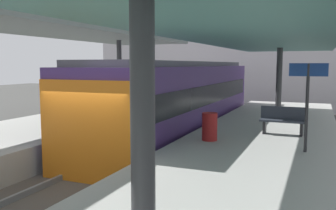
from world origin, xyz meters
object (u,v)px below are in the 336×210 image
object	(u,v)px
commuter_train	(181,99)
platform_sign	(308,87)
platform_bench	(283,120)
litter_bin	(210,127)

from	to	relation	value
commuter_train	platform_sign	bearing A→B (deg)	-42.57
commuter_train	platform_bench	xyz separation A→B (m)	(4.35, -2.47, -0.26)
commuter_train	platform_sign	distance (m)	6.97
commuter_train	platform_sign	size ratio (longest dim) A/B	6.19
commuter_train	platform_sign	world-z (taller)	commuter_train
platform_bench	platform_sign	size ratio (longest dim) A/B	0.63
platform_sign	litter_bin	size ratio (longest dim) A/B	2.76
platform_sign	litter_bin	world-z (taller)	platform_sign
commuter_train	platform_bench	size ratio (longest dim) A/B	9.78
platform_bench	litter_bin	size ratio (longest dim) A/B	1.75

